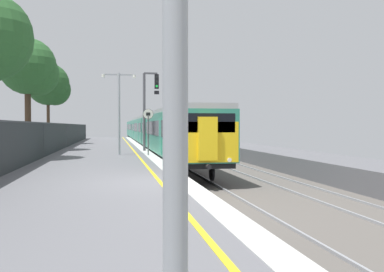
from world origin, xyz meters
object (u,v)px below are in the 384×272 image
background_tree_right (50,86)px  background_tree_left (31,69)px  signal_gantry (148,102)px  speed_limit_sign (148,126)px  platform_lamp_mid (119,106)px  commuter_train_at_platform (148,130)px

background_tree_right → background_tree_left: bearing=-88.7°
signal_gantry → speed_limit_sign: signal_gantry is taller
background_tree_left → platform_lamp_mid: bearing=-41.9°
background_tree_left → signal_gantry: bearing=-9.5°
commuter_train_at_platform → background_tree_left: background_tree_left is taller
speed_limit_sign → platform_lamp_mid: platform_lamp_mid is taller
commuter_train_at_platform → background_tree_right: 12.38m
signal_gantry → background_tree_left: 8.28m
signal_gantry → platform_lamp_mid: 4.44m
platform_lamp_mid → background_tree_right: bearing=110.2°
commuter_train_at_platform → background_tree_left: 20.74m
commuter_train_at_platform → signal_gantry: bearing=-94.4°
commuter_train_at_platform → background_tree_right: (-9.61, -6.60, 4.16)m
background_tree_right → signal_gantry: bearing=-57.5°
background_tree_right → commuter_train_at_platform: bearing=34.5°
speed_limit_sign → background_tree_left: background_tree_left is taller
signal_gantry → speed_limit_sign: 5.06m
commuter_train_at_platform → background_tree_right: bearing=-145.5°
signal_gantry → background_tree_left: background_tree_left is taller
signal_gantry → platform_lamp_mid: size_ratio=1.11×
speed_limit_sign → platform_lamp_mid: 2.19m
commuter_train_at_platform → platform_lamp_mid: platform_lamp_mid is taller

